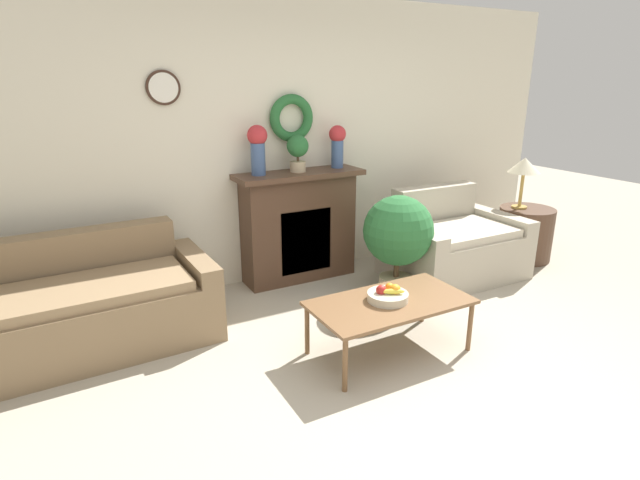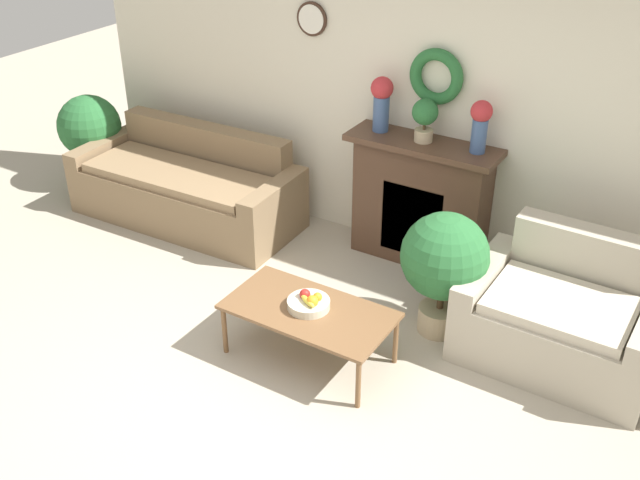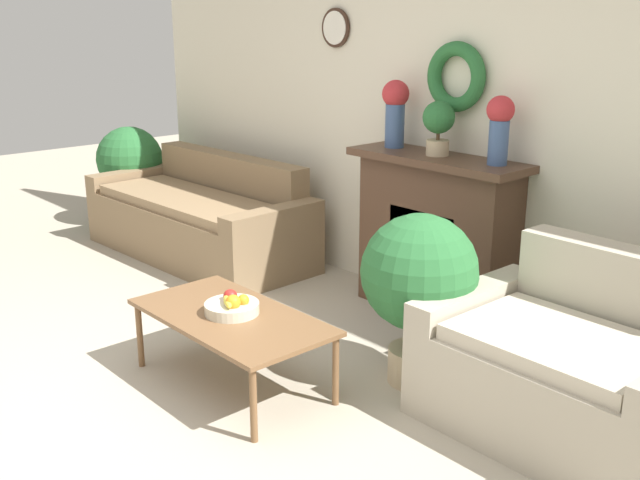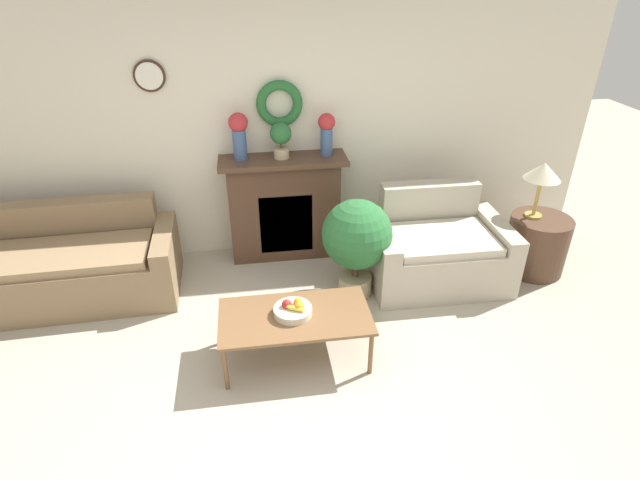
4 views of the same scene
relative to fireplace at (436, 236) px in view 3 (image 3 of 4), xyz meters
name	(u,v)px [view 3 (image 3 of 4)]	position (x,y,z in m)	size (l,w,h in m)	color
ground_plane	(129,423)	(-0.08, -2.26, -0.55)	(16.00, 16.00, 0.00)	#ADA38E
wall_back	(452,111)	(-0.08, 0.21, 0.80)	(6.80, 0.16, 2.70)	beige
fireplace	(436,236)	(0.00, 0.00, 0.00)	(1.26, 0.41, 1.10)	#4C3323
couch_left	(201,220)	(-2.16, -0.45, -0.25)	(2.18, 0.97, 0.83)	#846B4C
loveseat_right	(572,371)	(1.42, -0.68, -0.24)	(1.33, 0.94, 0.88)	#B2A893
coffee_table	(231,320)	(-0.07, -1.63, -0.17)	(1.17, 0.62, 0.42)	brown
fruit_bowl	(232,306)	(-0.08, -1.61, -0.10)	(0.30, 0.30, 0.12)	beige
vase_on_mantel_left	(395,108)	(-0.40, 0.01, 0.81)	(0.18, 0.18, 0.45)	#3D5684
vase_on_mantel_right	(500,125)	(0.44, 0.01, 0.79)	(0.17, 0.17, 0.42)	#3D5684
potted_plant_on_mantel	(439,123)	(-0.01, -0.01, 0.75)	(0.21, 0.21, 0.35)	tan
potted_plant_floor_by_couch	(130,162)	(-3.45, -0.40, 0.06)	(0.63, 0.63, 0.95)	tan
potted_plant_floor_by_loveseat	(419,279)	(0.58, -0.85, 0.05)	(0.64, 0.64, 0.96)	tan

